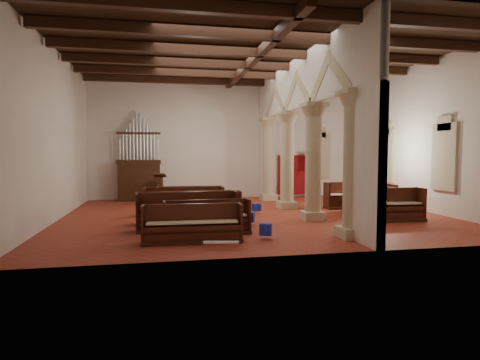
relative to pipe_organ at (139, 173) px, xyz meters
name	(u,v)px	position (x,y,z in m)	size (l,w,h in m)	color
floor	(253,215)	(4.50, -5.50, -1.37)	(14.00, 14.00, 0.00)	maroon
ceiling	(254,54)	(4.50, -5.50, 4.63)	(14.00, 14.00, 0.00)	black
wall_back	(228,140)	(4.50, 0.50, 1.63)	(14.00, 0.02, 6.00)	beige
wall_front	(312,125)	(4.50, -11.50, 1.63)	(14.00, 0.02, 6.00)	beige
wall_left	(54,134)	(-2.50, -5.50, 1.63)	(0.02, 12.00, 6.00)	beige
wall_right	(421,137)	(11.50, -5.50, 1.63)	(0.02, 12.00, 6.00)	beige
ceiling_beams	(254,59)	(4.50, -5.50, 4.45)	(13.80, 11.80, 0.30)	#361D11
arcade	(299,121)	(6.30, -5.50, 2.19)	(0.90, 11.90, 6.00)	#B9AE8A
window_right_a	(445,157)	(11.48, -7.00, 0.83)	(0.03, 1.00, 2.20)	#3A8364
window_right_b	(386,156)	(11.48, -3.00, 0.83)	(0.03, 1.00, 2.20)	#3A8364
window_back	(318,155)	(9.50, 0.48, 0.83)	(1.00, 0.03, 2.20)	#3A8364
pipe_organ	(139,173)	(0.00, 0.00, 0.00)	(2.10, 0.85, 4.40)	#361D11
lectern	(160,190)	(1.00, -1.02, -0.79)	(0.64, 0.66, 1.41)	#391F12
dossal_curtain	(292,175)	(8.00, 0.42, -0.21)	(1.80, 0.07, 2.17)	maroon
processional_banner	(312,182)	(8.85, -0.34, -0.54)	(0.60, 0.76, 2.60)	#361D11
hymnal_box_a	(266,229)	(3.91, -9.66, -1.11)	(0.32, 0.26, 0.32)	#191698
hymnal_box_b	(249,217)	(3.91, -7.52, -1.11)	(0.32, 0.26, 0.32)	#163D9A
hymnal_box_c	(256,207)	(4.69, -5.20, -1.13)	(0.29, 0.23, 0.29)	#161E98
tube_heater_a	(221,243)	(2.53, -10.59, -1.21)	(0.09, 0.09, 0.88)	silver
tube_heater_b	(166,237)	(1.21, -9.65, -1.21)	(0.10, 0.10, 0.99)	silver
nave_pew_0	(192,230)	(1.89, -9.71, -1.04)	(2.64, 0.73, 1.01)	#361D11
nave_pew_1	(207,223)	(2.39, -8.76, -1.04)	(2.55, 0.81, 1.00)	#361D11
nave_pew_2	(188,217)	(1.88, -7.90, -0.99)	(3.14, 0.97, 1.15)	#361D11
nave_pew_3	(186,213)	(1.88, -6.74, -1.02)	(3.27, 0.90, 1.06)	#361D11
nave_pew_4	(201,210)	(2.46, -6.10, -1.04)	(2.88, 0.81, 0.99)	#361D11
nave_pew_5	(185,206)	(1.93, -4.98, -1.02)	(3.04, 0.84, 1.05)	#361D11
nave_pew_6	(190,202)	(2.22, -3.81, -1.05)	(2.67, 0.69, 0.98)	#361D11
aisle_pew_0	(392,210)	(8.93, -7.70, -0.99)	(2.23, 0.86, 1.14)	#361D11
aisle_pew_1	(370,206)	(8.84, -6.33, -1.01)	(1.78, 0.76, 1.05)	#361D11
aisle_pew_2	(370,203)	(9.28, -5.58, -1.01)	(2.08, 0.73, 1.08)	#361D11
aisle_pew_3	(347,200)	(8.80, -4.56, -0.99)	(1.93, 0.80, 1.11)	#361D11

